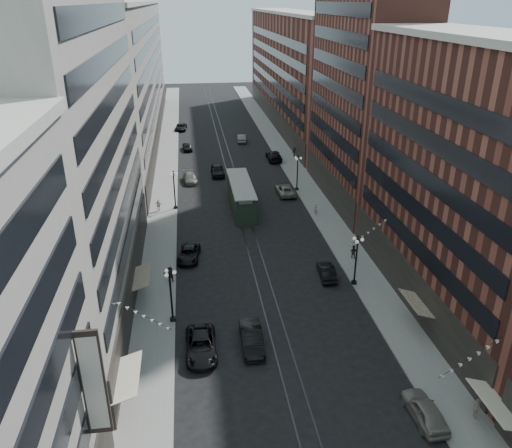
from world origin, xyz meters
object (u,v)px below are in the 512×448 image
car_4 (425,410)px  car_2 (201,346)px  car_12 (274,156)px  car_7 (189,254)px  lamppost_sw_far (171,293)px  lamppost_se_far (356,258)px  car_13 (217,170)px  car_5 (252,338)px  lamppost_sw_mid (174,189)px  car_10 (327,271)px  car_11 (285,190)px  pedestrian_2 (143,279)px  pedestrian_8 (316,209)px  car_14 (242,138)px  pedestrian_6 (159,205)px  pedestrian_4 (477,408)px  car_8 (190,178)px  lamppost_se_mid (297,171)px  car_extra_0 (181,127)px  car_9 (187,147)px  streetcar (241,196)px  pedestrian_5 (171,274)px  pedestrian_7 (353,252)px  pedestrian_9 (294,152)px

car_4 → car_2: bearing=-33.6°
car_12 → car_7: bearing=66.3°
lamppost_sw_far → lamppost_se_far: size_ratio=1.00×
car_2 → car_13: size_ratio=1.06×
lamppost_sw_far → car_13: lamppost_sw_far is taller
car_5 → lamppost_sw_mid: bearing=102.3°
car_10 → car_11: (0.28, 24.68, 0.03)m
car_13 → car_4: bearing=-79.9°
pedestrian_2 → car_13: (9.83, 34.62, -0.21)m
car_11 → car_13: (-9.46, 10.40, 0.15)m
pedestrian_8 → lamppost_sw_far: bearing=11.9°
car_14 → pedestrian_6: bearing=71.2°
pedestrian_4 → car_12: bearing=15.9°
car_8 → car_13: car_13 is taller
car_5 → pedestrian_4: 17.64m
lamppost_se_mid → pedestrian_2: size_ratio=2.92×
lamppost_sw_mid → pedestrian_6: size_ratio=3.21×
lamppost_sw_far → car_7: 12.30m
lamppost_se_far → car_11: bearing=94.6°
lamppost_sw_far → car_7: bearing=82.1°
lamppost_sw_mid → car_extra_0: (0.80, 46.52, -2.40)m
car_10 → car_14: (-2.82, 55.82, 0.07)m
car_9 → car_extra_0: (-1.21, 16.69, 0.01)m
car_8 → car_extra_0: size_ratio=0.97×
streetcar → car_extra_0: 47.74m
lamppost_sw_mid → pedestrian_6: (-2.27, -0.65, -2.09)m
pedestrian_6 → pedestrian_8: bearing=-178.4°
car_4 → pedestrian_5: size_ratio=2.80×
car_11 → pedestrian_7: bearing=98.5°
pedestrian_4 → car_14: bearing=18.6°
car_10 → lamppost_sw_mid: bearing=-48.2°
pedestrian_9 → car_13: bearing=-169.5°
car_11 → car_14: bearing=-85.9°
streetcar → car_11: bearing=29.6°
car_11 → pedestrian_8: size_ratio=3.16×
car_2 → pedestrian_5: bearing=102.9°
pedestrian_4 → car_extra_0: bearing=25.6°
pedestrian_5 → pedestrian_6: size_ratio=0.95×
pedestrian_8 → lamppost_se_mid: bearing=-124.9°
car_12 → car_13: 12.96m
car_11 → car_12: size_ratio=0.89×
lamppost_sw_mid → car_13: 15.69m
streetcar → car_8: size_ratio=2.70×
car_2 → car_12: (15.20, 52.94, 0.10)m
car_2 → pedestrian_2: size_ratio=2.92×
car_2 → car_4: (15.20, -9.29, 0.02)m
pedestrian_9 → car_extra_0: size_ratio=0.34×
car_12 → pedestrian_2: bearing=63.9°
car_8 → car_12: (15.37, 9.97, 0.15)m
lamppost_se_far → car_13: size_ratio=1.06×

